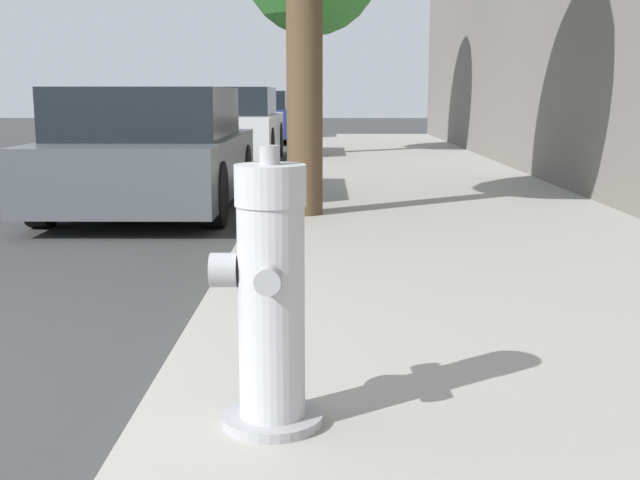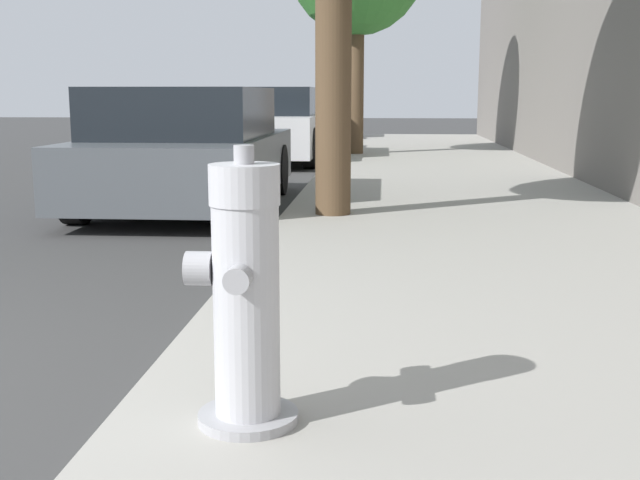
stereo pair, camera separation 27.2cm
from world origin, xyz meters
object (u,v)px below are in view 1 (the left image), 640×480
at_px(parked_car_far, 256,117).
at_px(fire_hydrant, 270,300).
at_px(parked_car_mid, 227,126).
at_px(parked_car_near, 153,151).

bearing_deg(parked_car_far, fire_hydrant, -84.89).
distance_m(parked_car_mid, parked_car_far, 6.64).
distance_m(parked_car_near, parked_car_mid, 6.20).
relative_size(fire_hydrant, parked_car_far, 0.24).
relative_size(fire_hydrant, parked_car_mid, 0.23).
xyz_separation_m(fire_hydrant, parked_car_near, (-1.72, 6.21, 0.06)).
height_order(fire_hydrant, parked_car_near, parked_car_near).
bearing_deg(parked_car_mid, parked_car_far, 90.41).
bearing_deg(parked_car_near, parked_car_mid, 89.41).
relative_size(parked_car_near, parked_car_far, 0.99).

